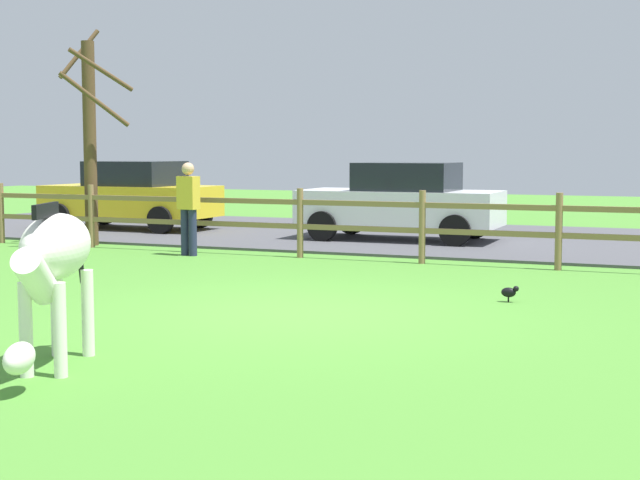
{
  "coord_description": "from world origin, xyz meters",
  "views": [
    {
      "loc": [
        4.3,
        -9.53,
        1.84
      ],
      "look_at": [
        -0.12,
        0.9,
        0.75
      ],
      "focal_mm": 51.95,
      "sensor_mm": 36.0,
      "label": 1
    }
  ],
  "objects_px": {
    "zebra": "(53,260)",
    "visitor_right_of_tree": "(188,204)",
    "bare_tree": "(90,136)",
    "crow_on_grass": "(510,292)",
    "parked_car_yellow": "(132,194)",
    "parked_car_white": "(402,201)"
  },
  "relations": [
    {
      "from": "bare_tree",
      "to": "parked_car_white",
      "type": "bearing_deg",
      "value": 28.8
    },
    {
      "from": "zebra",
      "to": "parked_car_white",
      "type": "xyz_separation_m",
      "value": [
        -0.68,
        11.58,
        -0.08
      ]
    },
    {
      "from": "bare_tree",
      "to": "zebra",
      "type": "xyz_separation_m",
      "value": [
        6.06,
        -8.62,
        -1.2
      ]
    },
    {
      "from": "zebra",
      "to": "crow_on_grass",
      "type": "bearing_deg",
      "value": 60.1
    },
    {
      "from": "bare_tree",
      "to": "parked_car_yellow",
      "type": "height_order",
      "value": "bare_tree"
    },
    {
      "from": "parked_car_white",
      "to": "visitor_right_of_tree",
      "type": "bearing_deg",
      "value": -125.73
    },
    {
      "from": "zebra",
      "to": "parked_car_yellow",
      "type": "height_order",
      "value": "parked_car_yellow"
    },
    {
      "from": "bare_tree",
      "to": "parked_car_yellow",
      "type": "relative_size",
      "value": 1.06
    },
    {
      "from": "zebra",
      "to": "parked_car_white",
      "type": "height_order",
      "value": "parked_car_white"
    },
    {
      "from": "parked_car_yellow",
      "to": "visitor_right_of_tree",
      "type": "height_order",
      "value": "visitor_right_of_tree"
    },
    {
      "from": "parked_car_yellow",
      "to": "bare_tree",
      "type": "bearing_deg",
      "value": -68.94
    },
    {
      "from": "zebra",
      "to": "parked_car_white",
      "type": "bearing_deg",
      "value": 93.38
    },
    {
      "from": "bare_tree",
      "to": "crow_on_grass",
      "type": "distance_m",
      "value": 9.84
    },
    {
      "from": "parked_car_white",
      "to": "parked_car_yellow",
      "type": "height_order",
      "value": "same"
    },
    {
      "from": "visitor_right_of_tree",
      "to": "bare_tree",
      "type": "bearing_deg",
      "value": 163.15
    },
    {
      "from": "crow_on_grass",
      "to": "parked_car_white",
      "type": "relative_size",
      "value": 0.05
    },
    {
      "from": "bare_tree",
      "to": "crow_on_grass",
      "type": "bearing_deg",
      "value": -22.35
    },
    {
      "from": "zebra",
      "to": "visitor_right_of_tree",
      "type": "bearing_deg",
      "value": 113.48
    },
    {
      "from": "crow_on_grass",
      "to": "parked_car_white",
      "type": "height_order",
      "value": "parked_car_white"
    },
    {
      "from": "crow_on_grass",
      "to": "parked_car_white",
      "type": "bearing_deg",
      "value": 118.07
    },
    {
      "from": "parked_car_yellow",
      "to": "visitor_right_of_tree",
      "type": "distance_m",
      "value": 5.47
    },
    {
      "from": "zebra",
      "to": "visitor_right_of_tree",
      "type": "height_order",
      "value": "visitor_right_of_tree"
    }
  ]
}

